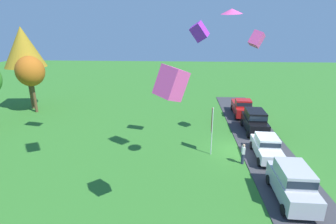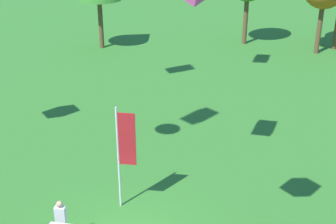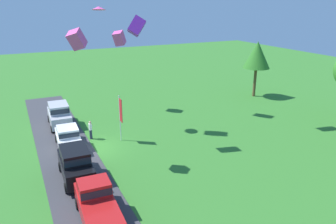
% 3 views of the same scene
% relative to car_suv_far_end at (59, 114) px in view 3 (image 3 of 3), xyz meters
% --- Properties ---
extents(ground_plane, '(120.00, 120.00, 0.00)m').
position_rel_car_suv_far_end_xyz_m(ground_plane, '(6.80, 1.86, -1.30)').
color(ground_plane, '#337528').
extents(pavement_strip, '(36.00, 4.40, 0.06)m').
position_rel_car_suv_far_end_xyz_m(pavement_strip, '(6.80, -0.47, -1.27)').
color(pavement_strip, '#38383D').
rests_on(pavement_strip, ground).
extents(car_suv_far_end, '(4.66, 2.16, 2.28)m').
position_rel_car_suv_far_end_xyz_m(car_suv_far_end, '(0.00, 0.00, 0.00)').
color(car_suv_far_end, '#B7B7BC').
rests_on(car_suv_far_end, ground).
extents(car_sedan_mid_row, '(4.48, 2.12, 1.84)m').
position_rel_car_suv_far_end_xyz_m(car_sedan_mid_row, '(5.59, -0.11, -0.25)').
color(car_sedan_mid_row, white).
rests_on(car_sedan_mid_row, ground).
extents(car_suv_near_entrance, '(4.65, 2.14, 2.28)m').
position_rel_car_suv_far_end_xyz_m(car_suv_near_entrance, '(11.11, -0.51, 0.00)').
color(car_suv_near_entrance, black).
rests_on(car_suv_near_entrance, ground).
extents(car_pickup_by_flagpole, '(5.08, 2.22, 2.14)m').
position_rel_car_suv_far_end_xyz_m(car_pickup_by_flagpole, '(16.27, -0.31, -0.19)').
color(car_pickup_by_flagpole, red).
rests_on(car_pickup_by_flagpole, ground).
extents(person_beside_suv, '(0.36, 0.24, 1.71)m').
position_rel_car_suv_far_end_xyz_m(person_beside_suv, '(4.47, 2.04, -0.42)').
color(person_beside_suv, '#2D334C').
rests_on(person_beside_suv, ground).
extents(tree_left_of_center, '(3.36, 3.36, 7.10)m').
position_rel_car_suv_far_end_xyz_m(tree_left_of_center, '(-0.27, 24.55, 4.08)').
color(tree_left_of_center, brown).
rests_on(tree_left_of_center, ground).
extents(flag_banner, '(0.71, 0.08, 4.17)m').
position_rel_car_suv_far_end_xyz_m(flag_banner, '(6.17, 4.39, 1.34)').
color(flag_banner, silver).
rests_on(flag_banner, ground).
extents(kite_box_low_drifter, '(1.35, 1.57, 1.61)m').
position_rel_car_suv_far_end_xyz_m(kite_box_low_drifter, '(8.92, 0.72, 8.09)').
color(kite_box_low_drifter, '#EA4C9E').
extents(kite_box_topmost, '(1.30, 1.71, 1.77)m').
position_rel_car_suv_far_end_xyz_m(kite_box_topmost, '(7.45, 5.64, 8.71)').
color(kite_box_topmost, purple).
extents(kite_delta_high_right, '(1.67, 1.65, 0.44)m').
position_rel_car_suv_far_end_xyz_m(kite_delta_high_right, '(2.01, 4.12, 9.97)').
color(kite_delta_high_right, '#EA4C9E').
extents(kite_box_trailing_tail, '(1.57, 1.75, 1.77)m').
position_rel_car_suv_far_end_xyz_m(kite_box_trailing_tail, '(-2.81, 7.40, 6.72)').
color(kite_box_trailing_tail, '#EA4C9E').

